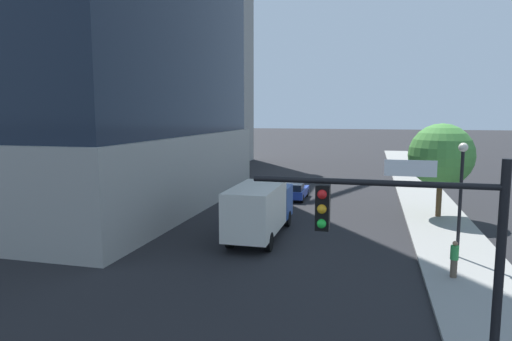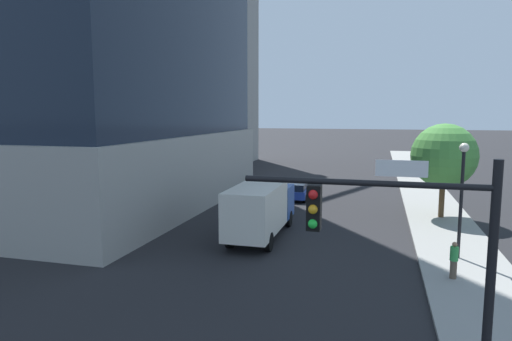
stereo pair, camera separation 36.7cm
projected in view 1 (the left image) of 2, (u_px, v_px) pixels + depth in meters
The scene contains 8 objects.
sidewalk at pixel (448, 237), 25.61m from camera, with size 4.10×120.00×0.15m, color gray.
construction_building at pixel (199, 30), 62.02m from camera, with size 16.20×17.04×43.74m.
traffic_light_pole at pixel (415, 242), 9.97m from camera, with size 5.54×0.48×6.00m.
street_lamp at pixel (461, 182), 21.42m from camera, with size 0.44×0.44×5.56m.
street_tree at pixel (441, 156), 29.91m from camera, with size 4.27×4.27×6.28m.
car_blue at pixel (295, 191), 37.05m from camera, with size 1.81×4.01×1.43m.
box_truck at pixel (260, 208), 25.47m from camera, with size 2.40×7.73×3.13m.
pedestrian_green_shirt at pixel (454, 259), 19.03m from camera, with size 0.34×0.34×1.59m.
Camera 1 is at (3.80, -6.87, 7.10)m, focal length 31.48 mm.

